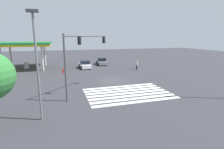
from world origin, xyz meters
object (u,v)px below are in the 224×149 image
car_0 (85,65)px  pedestrian (137,65)px  traffic_signal_mast (80,51)px  fire_hydrant (63,71)px  street_light_pole_b (36,57)px  car_2 (102,61)px

car_0 → pedestrian: (9.51, -4.86, 0.29)m
traffic_signal_mast → car_0: size_ratio=1.39×
traffic_signal_mast → car_0: traffic_signal_mast is taller
fire_hydrant → car_0: bearing=42.0°
traffic_signal_mast → car_0: (2.88, 16.96, -4.13)m
street_light_pole_b → car_0: bearing=73.3°
traffic_signal_mast → street_light_pole_b: size_ratio=0.81×
car_0 → pedestrian: size_ratio=2.65×
fire_hydrant → traffic_signal_mast: bearing=-83.0°
car_2 → pedestrian: pedestrian is taller
car_0 → street_light_pole_b: 23.60m
street_light_pole_b → fire_hydrant: street_light_pole_b is taller
car_2 → pedestrian: bearing=-144.3°
car_0 → fire_hydrant: size_ratio=5.60×
car_2 → pedestrian: size_ratio=2.75×
car_0 → car_2: (4.43, 3.53, -0.01)m
car_0 → street_light_pole_b: bearing=-18.0°
street_light_pole_b → fire_hydrant: (2.18, 18.21, -4.48)m
fire_hydrant → street_light_pole_b: bearing=-96.8°
car_2 → street_light_pole_b: street_light_pole_b is taller
car_2 → street_light_pole_b: (-11.09, -25.78, 4.19)m
car_0 → street_light_pole_b: size_ratio=0.59×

